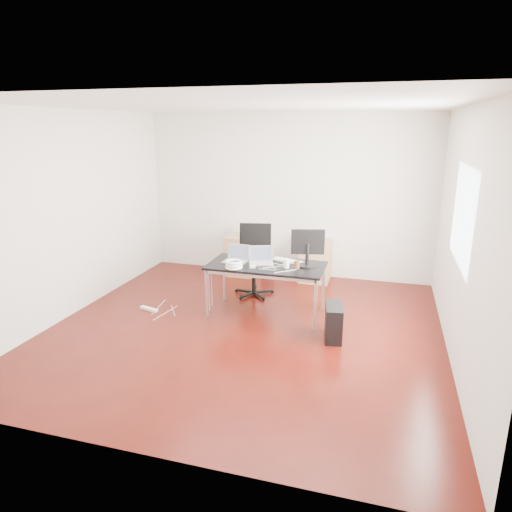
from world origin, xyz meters
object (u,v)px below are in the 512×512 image
(office_chair, at_px, (254,256))
(pc_tower, at_px, (334,322))
(desk, at_px, (266,268))
(filing_cabinet_left, at_px, (241,255))
(filing_cabinet_right, at_px, (315,261))

(office_chair, height_order, pc_tower, office_chair)
(desk, bearing_deg, office_chair, 117.48)
(office_chair, height_order, filing_cabinet_left, office_chair)
(filing_cabinet_left, height_order, pc_tower, filing_cabinet_left)
(filing_cabinet_right, relative_size, pc_tower, 1.56)
(filing_cabinet_right, height_order, pc_tower, filing_cabinet_right)
(filing_cabinet_left, height_order, filing_cabinet_right, same)
(office_chair, distance_m, pc_tower, 1.95)
(filing_cabinet_right, bearing_deg, filing_cabinet_left, 180.00)
(pc_tower, bearing_deg, office_chair, 128.11)
(office_chair, distance_m, filing_cabinet_left, 1.05)
(desk, xyz_separation_m, filing_cabinet_right, (0.43, 1.65, -0.33))
(office_chair, relative_size, filing_cabinet_right, 1.54)
(filing_cabinet_left, relative_size, filing_cabinet_right, 1.00)
(desk, bearing_deg, filing_cabinet_left, 118.68)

